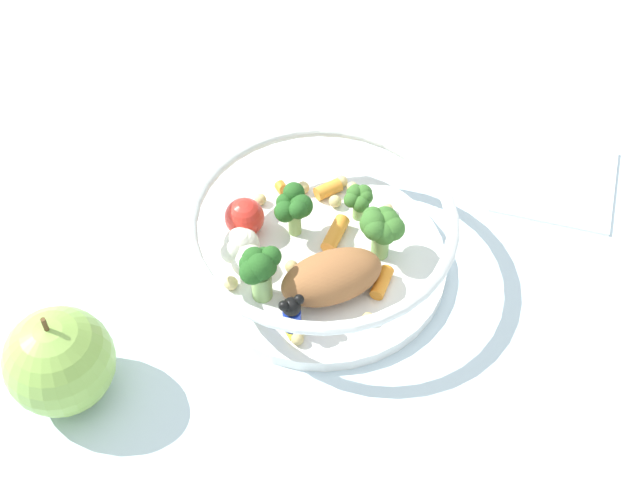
% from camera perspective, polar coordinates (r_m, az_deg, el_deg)
% --- Properties ---
extents(ground_plane, '(2.40, 2.40, 0.00)m').
position_cam_1_polar(ground_plane, '(0.79, -0.17, -0.66)').
color(ground_plane, silver).
extents(food_container, '(0.22, 0.22, 0.07)m').
position_cam_1_polar(food_container, '(0.75, -0.28, -0.28)').
color(food_container, white).
rests_on(food_container, ground_plane).
extents(loose_apple, '(0.08, 0.08, 0.09)m').
position_cam_1_polar(loose_apple, '(0.70, -15.88, -7.26)').
color(loose_apple, '#8CB74C').
rests_on(loose_apple, ground_plane).
extents(folded_napkin, '(0.14, 0.14, 0.01)m').
position_cam_1_polar(folded_napkin, '(0.87, 14.42, 3.63)').
color(folded_napkin, white).
rests_on(folded_napkin, ground_plane).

